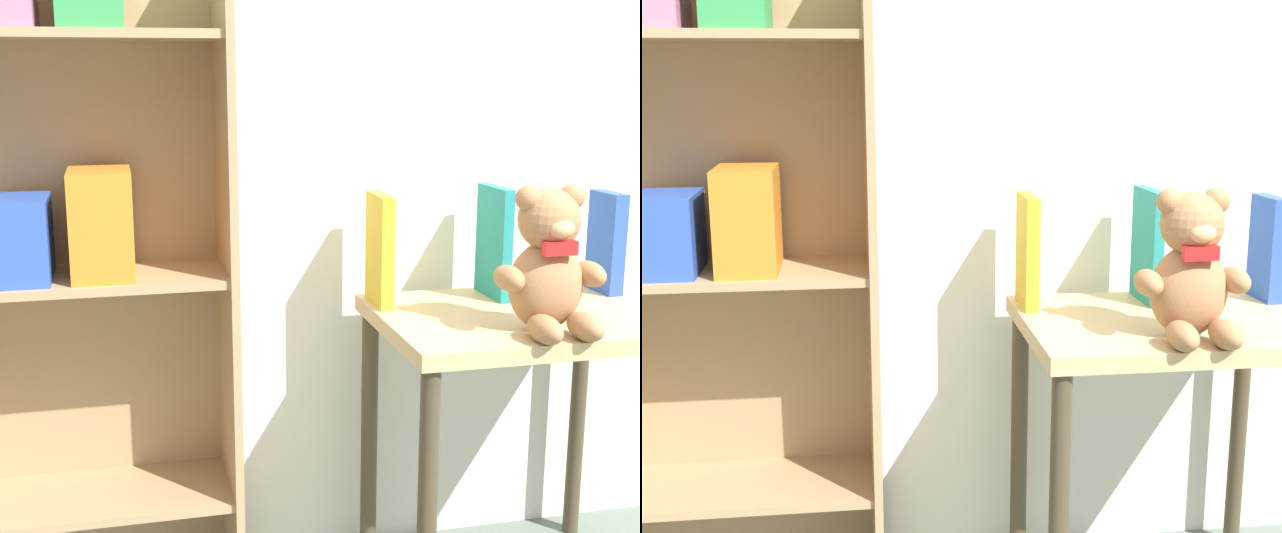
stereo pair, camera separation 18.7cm
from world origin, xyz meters
TOP-DOWN VIEW (x-y plane):
  - wall_back at (0.00, 1.50)m, footprint 4.80×0.06m
  - bookshelf_side at (-0.90, 1.35)m, footprint 0.69×0.28m
  - display_table at (0.06, 1.18)m, footprint 0.62×0.47m
  - teddy_bear at (0.06, 1.04)m, footprint 0.23×0.21m
  - book_standing_yellow at (-0.21, 1.32)m, footprint 0.03×0.14m
  - book_standing_teal at (0.06, 1.33)m, footprint 0.03×0.15m
  - book_standing_blue at (0.34, 1.31)m, footprint 0.04×0.11m

SIDE VIEW (x-z plane):
  - display_table at x=0.06m, z-range 0.22..0.90m
  - book_standing_blue at x=0.34m, z-range 0.67..0.91m
  - book_standing_yellow at x=-0.21m, z-range 0.67..0.92m
  - book_standing_teal at x=0.06m, z-range 0.67..0.93m
  - teddy_bear at x=0.06m, z-range 0.66..0.96m
  - bookshelf_side at x=-0.90m, z-range 0.10..1.63m
  - wall_back at x=0.00m, z-range 0.00..2.50m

